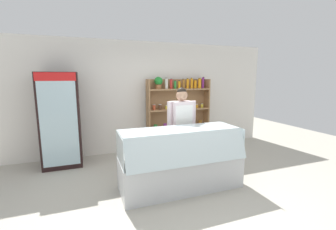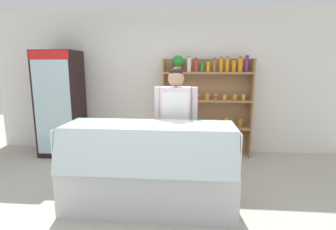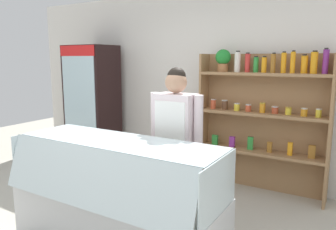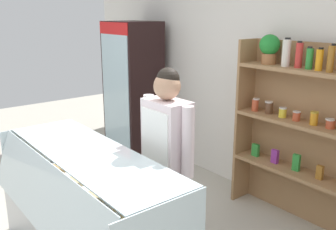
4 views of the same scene
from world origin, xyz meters
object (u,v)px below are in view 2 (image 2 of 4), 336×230
shelving_unit (205,100)px  deli_display_case (149,181)px  shop_clerk (176,118)px  drinks_fridge (61,104)px

shelving_unit → deli_display_case: (-0.76, -1.98, -0.74)m
shelving_unit → shop_clerk: bearing=-109.1°
drinks_fridge → shop_clerk: bearing=-27.2°
shelving_unit → deli_display_case: size_ratio=0.93×
deli_display_case → drinks_fridge: bearing=138.0°
shelving_unit → deli_display_case: bearing=-110.9°
drinks_fridge → shelving_unit: 2.70m
drinks_fridge → deli_display_case: bearing=-42.0°
deli_display_case → shop_clerk: shop_clerk is taller
deli_display_case → shop_clerk: bearing=65.1°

